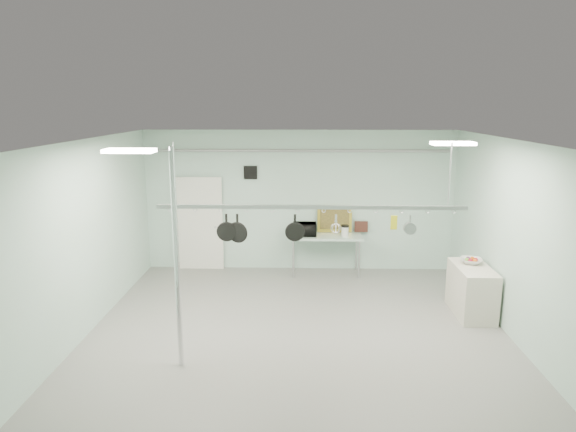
{
  "coord_description": "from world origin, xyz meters",
  "views": [
    {
      "loc": [
        0.06,
        -7.47,
        3.76
      ],
      "look_at": [
        -0.17,
        1.0,
        1.9
      ],
      "focal_mm": 32.0,
      "sensor_mm": 36.0,
      "label": 1
    }
  ],
  "objects_px": {
    "side_cabinet": "(472,291)",
    "microwave": "(305,229)",
    "skillet_mid": "(237,229)",
    "skillet_right": "(295,227)",
    "skillet_left": "(226,227)",
    "chrome_pole": "(177,261)",
    "prep_table": "(326,238)",
    "fruit_bowl": "(471,261)",
    "pot_rack": "(311,205)",
    "coffee_canister": "(345,232)"
  },
  "relations": [
    {
      "from": "coffee_canister",
      "to": "microwave",
      "type": "bearing_deg",
      "value": 175.97
    },
    {
      "from": "side_cabinet",
      "to": "microwave",
      "type": "xyz_separation_m",
      "value": [
        -3.02,
        2.15,
        0.6
      ]
    },
    {
      "from": "side_cabinet",
      "to": "prep_table",
      "type": "bearing_deg",
      "value": 139.21
    },
    {
      "from": "chrome_pole",
      "to": "coffee_canister",
      "type": "distance_m",
      "value": 4.94
    },
    {
      "from": "side_cabinet",
      "to": "skillet_left",
      "type": "relative_size",
      "value": 2.84
    },
    {
      "from": "fruit_bowl",
      "to": "skillet_left",
      "type": "distance_m",
      "value": 4.58
    },
    {
      "from": "skillet_right",
      "to": "pot_rack",
      "type": "bearing_deg",
      "value": -3.9
    },
    {
      "from": "microwave",
      "to": "skillet_right",
      "type": "xyz_separation_m",
      "value": [
        -0.17,
        -3.25,
        0.83
      ]
    },
    {
      "from": "chrome_pole",
      "to": "prep_table",
      "type": "xyz_separation_m",
      "value": [
        2.3,
        4.2,
        -0.77
      ]
    },
    {
      "from": "pot_rack",
      "to": "skillet_mid",
      "type": "height_order",
      "value": "pot_rack"
    },
    {
      "from": "pot_rack",
      "to": "fruit_bowl",
      "type": "height_order",
      "value": "pot_rack"
    },
    {
      "from": "chrome_pole",
      "to": "side_cabinet",
      "type": "bearing_deg",
      "value": 22.41
    },
    {
      "from": "pot_rack",
      "to": "skillet_right",
      "type": "bearing_deg",
      "value": 180.0
    },
    {
      "from": "side_cabinet",
      "to": "skillet_left",
      "type": "height_order",
      "value": "skillet_left"
    },
    {
      "from": "coffee_canister",
      "to": "skillet_right",
      "type": "height_order",
      "value": "skillet_right"
    },
    {
      "from": "skillet_left",
      "to": "skillet_mid",
      "type": "xyz_separation_m",
      "value": [
        0.17,
        0.0,
        -0.02
      ]
    },
    {
      "from": "prep_table",
      "to": "skillet_mid",
      "type": "height_order",
      "value": "skillet_mid"
    },
    {
      "from": "skillet_left",
      "to": "skillet_mid",
      "type": "bearing_deg",
      "value": -1.59
    },
    {
      "from": "side_cabinet",
      "to": "skillet_left",
      "type": "distance_m",
      "value": 4.63
    },
    {
      "from": "prep_table",
      "to": "fruit_bowl",
      "type": "xyz_separation_m",
      "value": [
        2.57,
        -1.99,
        0.12
      ]
    },
    {
      "from": "prep_table",
      "to": "skillet_mid",
      "type": "bearing_deg",
      "value": -115.1
    },
    {
      "from": "skillet_left",
      "to": "skillet_mid",
      "type": "relative_size",
      "value": 0.9
    },
    {
      "from": "prep_table",
      "to": "coffee_canister",
      "type": "relative_size",
      "value": 7.35
    },
    {
      "from": "side_cabinet",
      "to": "fruit_bowl",
      "type": "relative_size",
      "value": 3.12
    },
    {
      "from": "side_cabinet",
      "to": "skillet_mid",
      "type": "bearing_deg",
      "value": -164.97
    },
    {
      "from": "chrome_pole",
      "to": "microwave",
      "type": "relative_size",
      "value": 6.24
    },
    {
      "from": "chrome_pole",
      "to": "side_cabinet",
      "type": "relative_size",
      "value": 2.67
    },
    {
      "from": "skillet_right",
      "to": "side_cabinet",
      "type": "bearing_deg",
      "value": 15.09
    },
    {
      "from": "fruit_bowl",
      "to": "coffee_canister",
      "type": "bearing_deg",
      "value": 138.91
    },
    {
      "from": "fruit_bowl",
      "to": "chrome_pole",
      "type": "bearing_deg",
      "value": -155.63
    },
    {
      "from": "skillet_left",
      "to": "pot_rack",
      "type": "bearing_deg",
      "value": -1.59
    },
    {
      "from": "skillet_mid",
      "to": "microwave",
      "type": "bearing_deg",
      "value": 89.69
    },
    {
      "from": "chrome_pole",
      "to": "coffee_canister",
      "type": "xyz_separation_m",
      "value": [
        2.71,
        4.09,
        -0.59
      ]
    },
    {
      "from": "pot_rack",
      "to": "skillet_right",
      "type": "height_order",
      "value": "pot_rack"
    },
    {
      "from": "skillet_mid",
      "to": "side_cabinet",
      "type": "bearing_deg",
      "value": 33.02
    },
    {
      "from": "prep_table",
      "to": "skillet_mid",
      "type": "xyz_separation_m",
      "value": [
        -1.55,
        -3.3,
        1.02
      ]
    },
    {
      "from": "coffee_canister",
      "to": "skillet_right",
      "type": "relative_size",
      "value": 0.52
    },
    {
      "from": "microwave",
      "to": "skillet_right",
      "type": "distance_m",
      "value": 3.36
    },
    {
      "from": "pot_rack",
      "to": "skillet_left",
      "type": "relative_size",
      "value": 11.37
    },
    {
      "from": "microwave",
      "to": "fruit_bowl",
      "type": "distance_m",
      "value": 3.61
    },
    {
      "from": "prep_table",
      "to": "side_cabinet",
      "type": "relative_size",
      "value": 1.33
    },
    {
      "from": "microwave",
      "to": "skillet_mid",
      "type": "xyz_separation_m",
      "value": [
        -1.07,
        -3.25,
        0.8
      ]
    },
    {
      "from": "skillet_right",
      "to": "skillet_left",
      "type": "bearing_deg",
      "value": 176.1
    },
    {
      "from": "side_cabinet",
      "to": "microwave",
      "type": "relative_size",
      "value": 2.34
    },
    {
      "from": "skillet_mid",
      "to": "fruit_bowl",
      "type": "bearing_deg",
      "value": 35.58
    },
    {
      "from": "pot_rack",
      "to": "skillet_left",
      "type": "xyz_separation_m",
      "value": [
        -1.32,
        0.0,
        -0.36
      ]
    },
    {
      "from": "coffee_canister",
      "to": "skillet_right",
      "type": "distance_m",
      "value": 3.47
    },
    {
      "from": "pot_rack",
      "to": "coffee_canister",
      "type": "height_order",
      "value": "pot_rack"
    },
    {
      "from": "chrome_pole",
      "to": "pot_rack",
      "type": "distance_m",
      "value": 2.19
    },
    {
      "from": "chrome_pole",
      "to": "side_cabinet",
      "type": "distance_m",
      "value": 5.37
    }
  ]
}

